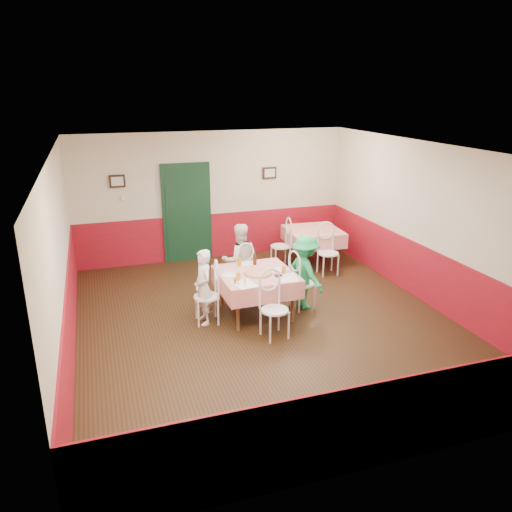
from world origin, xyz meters
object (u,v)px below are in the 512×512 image
object	(u,v)px
chair_far	(240,273)
chair_near	(275,310)
diner_left	(203,287)
glass_c	(239,262)
beer_bottle	(255,258)
glass_a	(238,277)
diner_right	(305,272)
main_table	(256,294)
wallet	(279,275)
second_table	(313,246)
chair_second_a	(281,246)
diner_far	(239,260)
glass_b	(284,270)
pizza	(258,273)
chair_left	(207,297)
chair_second_b	(328,253)
chair_right	(302,283)

from	to	relation	value
chair_far	chair_near	distance (m)	1.70
chair_far	diner_left	distance (m)	1.25
chair_far	glass_c	distance (m)	0.59
chair_near	beer_bottle	size ratio (longest dim) A/B	3.98
glass_a	diner_right	world-z (taller)	diner_right
main_table	diner_right	size ratio (longest dim) A/B	0.94
main_table	beer_bottle	distance (m)	0.63
wallet	second_table	bearing A→B (deg)	53.06
chair_second_a	wallet	size ratio (longest dim) A/B	8.18
wallet	diner_far	world-z (taller)	diner_far
wallet	glass_b	bearing A→B (deg)	30.79
second_table	diner_right	bearing A→B (deg)	-117.76
pizza	diner_far	distance (m)	0.98
chair_left	glass_b	xyz separation A→B (m)	(1.26, -0.17, 0.37)
main_table	chair_second_b	xyz separation A→B (m)	(2.01, 1.37, 0.08)
chair_left	diner_left	distance (m)	0.18
chair_right	glass_b	world-z (taller)	chair_right
second_table	beer_bottle	size ratio (longest dim) A/B	4.95
second_table	pizza	distance (m)	2.99
chair_second_b	glass_b	world-z (taller)	chair_second_b
chair_near	diner_far	bearing A→B (deg)	83.37
wallet	diner_right	xyz separation A→B (m)	(0.60, 0.29, -0.12)
chair_left	diner_right	world-z (taller)	diner_right
glass_c	diner_left	size ratio (longest dim) A/B	0.11
chair_right	glass_a	bearing A→B (deg)	92.62
main_table	glass_a	world-z (taller)	glass_a
glass_b	diner_right	world-z (taller)	diner_right
chair_right	chair_second_b	world-z (taller)	same
pizza	diner_right	distance (m)	0.90
glass_a	main_table	bearing A→B (deg)	33.34
main_table	glass_a	distance (m)	0.64
chair_left	glass_a	world-z (taller)	chair_left
glass_a	chair_second_a	bearing A→B (deg)	55.43
diner_far	wallet	bearing A→B (deg)	105.22
chair_left	diner_left	bearing A→B (deg)	-82.97
chair_far	chair_second_a	xyz separation A→B (m)	(1.28, 1.27, 0.00)
glass_b	chair_second_b	bearing A→B (deg)	44.58
chair_far	wallet	bearing A→B (deg)	90.91
chair_left	chair_near	world-z (taller)	same
diner_far	diner_right	bearing A→B (deg)	136.34
chair_near	wallet	xyz separation A→B (m)	(0.28, 0.58, 0.32)
glass_b	chair_right	bearing A→B (deg)	26.37
chair_second_a	chair_second_b	xyz separation A→B (m)	(0.75, -0.75, 0.00)
second_table	chair_left	bearing A→B (deg)	-143.10
main_table	chair_far	world-z (taller)	chair_far
glass_c	chair_far	bearing A→B (deg)	71.62
second_table	diner_right	distance (m)	2.39
pizza	chair_far	bearing A→B (deg)	91.97
diner_far	chair_near	bearing A→B (deg)	91.34
main_table	chair_far	size ratio (longest dim) A/B	1.36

